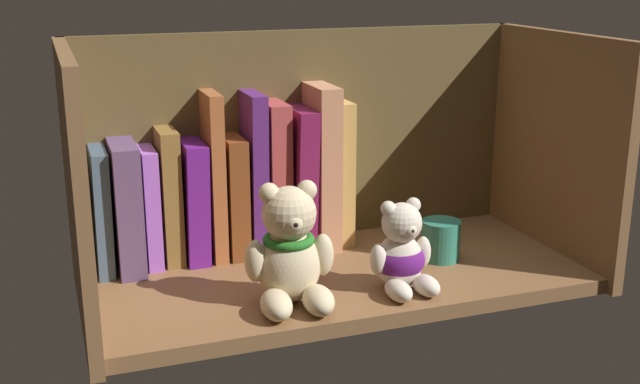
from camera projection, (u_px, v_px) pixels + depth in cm
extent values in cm
cube|color=brown|center=(339.00, 278.00, 109.11)|extent=(65.55, 29.97, 2.00)
cube|color=brown|center=(303.00, 143.00, 118.75)|extent=(67.95, 1.20, 33.46)
cube|color=brown|center=(76.00, 191.00, 93.85)|extent=(1.60, 32.37, 33.46)
cube|color=brown|center=(554.00, 148.00, 115.48)|extent=(1.60, 32.37, 33.46)
cube|color=#3F556A|center=(100.00, 208.00, 108.15)|extent=(2.37, 12.02, 17.18)
cube|color=#573D63|center=(125.00, 203.00, 109.10)|extent=(3.47, 14.55, 17.88)
cube|color=#A45BC6|center=(149.00, 205.00, 110.33)|extent=(2.07, 10.09, 16.63)
cube|color=brown|center=(168.00, 195.00, 110.90)|extent=(2.57, 9.22, 19.00)
cube|color=#641B86|center=(192.00, 199.00, 112.23)|extent=(3.38, 11.04, 17.14)
cube|color=#A3592F|center=(212.00, 174.00, 112.23)|extent=(1.92, 10.57, 23.80)
cube|color=brown|center=(232.00, 194.00, 114.06)|extent=(2.77, 10.64, 17.35)
cube|color=#512068|center=(251.00, 172.00, 114.17)|extent=(2.47, 10.91, 23.44)
cube|color=#A83E3E|center=(272.00, 175.00, 115.38)|extent=(3.02, 10.78, 21.92)
cube|color=maroon|center=(295.00, 176.00, 116.63)|extent=(3.46, 13.44, 21.02)
cube|color=tan|center=(317.00, 164.00, 117.33)|extent=(3.24, 12.83, 24.06)
cube|color=tan|center=(337.00, 170.00, 118.72)|extent=(2.21, 9.34, 21.49)
ellipsoid|color=beige|center=(289.00, 265.00, 98.12)|extent=(8.02, 7.36, 9.44)
sphere|color=beige|center=(289.00, 213.00, 95.72)|extent=(6.71, 6.71, 6.71)
sphere|color=beige|center=(269.00, 193.00, 94.83)|extent=(2.52, 2.52, 2.52)
sphere|color=beige|center=(307.00, 190.00, 96.00)|extent=(2.52, 2.52, 2.52)
sphere|color=beige|center=(294.00, 223.00, 93.63)|extent=(2.52, 2.52, 2.52)
sphere|color=black|center=(295.00, 224.00, 92.79)|extent=(0.88, 0.88, 0.88)
ellipsoid|color=beige|center=(276.00, 305.00, 94.18)|extent=(4.27, 6.57, 3.36)
ellipsoid|color=beige|center=(318.00, 300.00, 95.47)|extent=(4.27, 6.57, 3.36)
ellipsoid|color=beige|center=(256.00, 261.00, 96.29)|extent=(2.94, 2.94, 5.45)
ellipsoid|color=beige|center=(323.00, 255.00, 98.40)|extent=(2.94, 2.94, 5.45)
torus|color=#236F22|center=(289.00, 240.00, 97.16)|extent=(6.44, 6.44, 1.21)
ellipsoid|color=beige|center=(399.00, 261.00, 102.29)|extent=(6.23, 5.72, 7.33)
sphere|color=beige|center=(402.00, 223.00, 100.45)|extent=(5.21, 5.21, 5.21)
sphere|color=beige|center=(388.00, 209.00, 99.47)|extent=(1.95, 1.95, 1.95)
sphere|color=beige|center=(413.00, 205.00, 100.92)|extent=(1.95, 1.95, 1.95)
sphere|color=beige|center=(409.00, 229.00, 98.92)|extent=(1.95, 1.95, 1.95)
sphere|color=black|center=(412.00, 231.00, 98.31)|extent=(0.68, 0.68, 0.68)
ellipsoid|color=beige|center=(399.00, 291.00, 99.12)|extent=(3.34, 5.12, 2.61)
ellipsoid|color=beige|center=(426.00, 285.00, 100.72)|extent=(3.34, 5.12, 2.61)
ellipsoid|color=beige|center=(378.00, 260.00, 100.40)|extent=(2.29, 2.29, 4.23)
ellipsoid|color=beige|center=(423.00, 252.00, 103.03)|extent=(2.29, 2.29, 4.23)
ellipsoid|color=#5B186C|center=(399.00, 260.00, 102.24)|extent=(6.74, 6.23, 5.13)
cylinder|color=#2D7A66|center=(441.00, 240.00, 112.46)|extent=(5.58, 5.58, 5.71)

